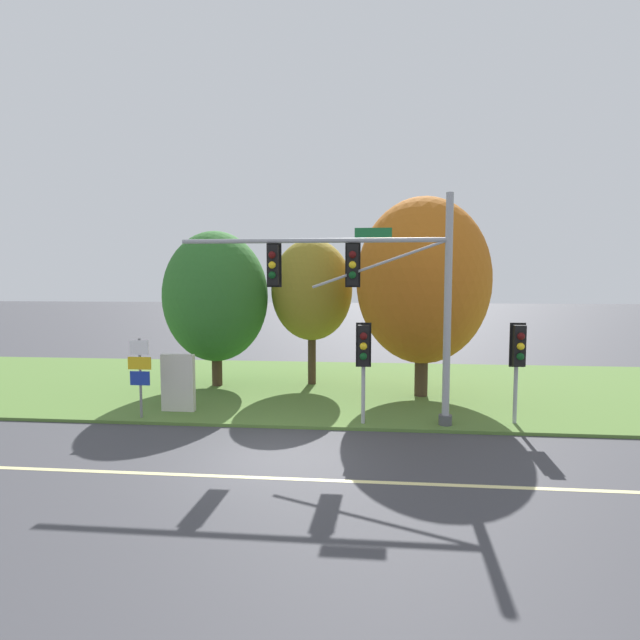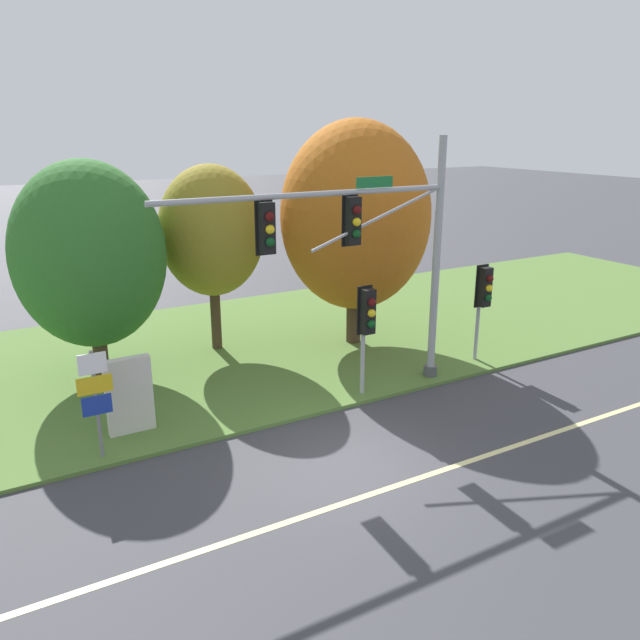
# 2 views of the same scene
# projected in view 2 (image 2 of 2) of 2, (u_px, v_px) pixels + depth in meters

# --- Properties ---
(ground_plane) EXTENTS (160.00, 160.00, 0.00)m
(ground_plane) POSITION_uv_depth(u_px,v_px,m) (350.00, 465.00, 13.90)
(ground_plane) COLOR #3D3D42
(lane_stripe) EXTENTS (36.00, 0.16, 0.01)m
(lane_stripe) POSITION_uv_depth(u_px,v_px,m) (381.00, 491.00, 12.90)
(lane_stripe) COLOR beige
(lane_stripe) RESTS_ON ground
(grass_verge) EXTENTS (48.00, 11.50, 0.10)m
(grass_verge) POSITION_uv_depth(u_px,v_px,m) (218.00, 352.00, 20.74)
(grass_verge) COLOR #517533
(grass_verge) RESTS_ON ground
(traffic_signal_mast) EXTENTS (8.25, 0.49, 6.90)m
(traffic_signal_mast) POSITION_uv_depth(u_px,v_px,m) (370.00, 242.00, 16.31)
(traffic_signal_mast) COLOR #9EA0A5
(traffic_signal_mast) RESTS_ON grass_verge
(pedestrian_signal_near_kerb) EXTENTS (0.46, 0.55, 3.09)m
(pedestrian_signal_near_kerb) POSITION_uv_depth(u_px,v_px,m) (367.00, 318.00, 16.62)
(pedestrian_signal_near_kerb) COLOR #9EA0A5
(pedestrian_signal_near_kerb) RESTS_ON grass_verge
(pedestrian_signal_further_along) EXTENTS (0.46, 0.55, 3.08)m
(pedestrian_signal_further_along) POSITION_uv_depth(u_px,v_px,m) (484.00, 293.00, 19.16)
(pedestrian_signal_further_along) COLOR #9EA0A5
(pedestrian_signal_further_along) RESTS_ON grass_verge
(route_sign_post) EXTENTS (0.76, 0.08, 2.52)m
(route_sign_post) POSITION_uv_depth(u_px,v_px,m) (95.00, 393.00, 13.59)
(route_sign_post) COLOR slate
(route_sign_post) RESTS_ON grass_verge
(tree_nearest_road) EXTENTS (4.23, 4.23, 6.31)m
(tree_nearest_road) POSITION_uv_depth(u_px,v_px,m) (90.00, 255.00, 17.50)
(tree_nearest_road) COLOR #423021
(tree_nearest_road) RESTS_ON grass_verge
(tree_left_of_mast) EXTENTS (3.34, 3.34, 6.03)m
(tree_left_of_mast) POSITION_uv_depth(u_px,v_px,m) (211.00, 231.00, 19.81)
(tree_left_of_mast) COLOR #423021
(tree_left_of_mast) RESTS_ON grass_verge
(tree_behind_signpost) EXTENTS (4.91, 4.91, 7.39)m
(tree_behind_signpost) POSITION_uv_depth(u_px,v_px,m) (355.00, 216.00, 20.31)
(tree_behind_signpost) COLOR #423021
(tree_behind_signpost) RESTS_ON grass_verge
(info_kiosk) EXTENTS (1.10, 0.24, 1.90)m
(info_kiosk) POSITION_uv_depth(u_px,v_px,m) (129.00, 396.00, 14.94)
(info_kiosk) COLOR beige
(info_kiosk) RESTS_ON grass_verge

